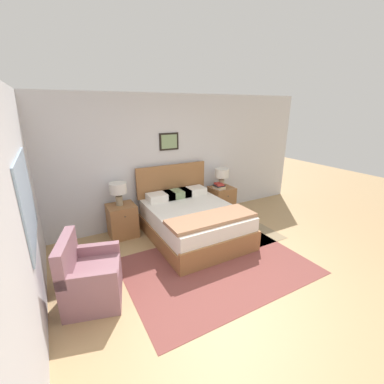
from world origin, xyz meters
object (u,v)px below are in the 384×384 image
at_px(nightstand_near_window, 122,221).
at_px(nightstand_by_door, 221,200).
at_px(table_lamp_near_window, 118,190).
at_px(bed, 193,220).
at_px(table_lamp_by_door, 222,174).
at_px(armchair, 90,278).

height_order(nightstand_near_window, nightstand_by_door, same).
height_order(nightstand_by_door, table_lamp_near_window, table_lamp_near_window).
height_order(bed, table_lamp_by_door, bed).
relative_size(bed, armchair, 2.11).
height_order(table_lamp_near_window, table_lamp_by_door, same).
xyz_separation_m(bed, nightstand_by_door, (1.14, 0.69, -0.02)).
xyz_separation_m(bed, armchair, (-1.94, -0.82, -0.03)).
bearing_deg(nightstand_by_door, armchair, -153.80).
bearing_deg(armchair, bed, 128.74).
bearing_deg(bed, table_lamp_by_door, 32.11).
relative_size(nightstand_near_window, table_lamp_by_door, 1.44).
height_order(nightstand_by_door, table_lamp_by_door, table_lamp_by_door).
bearing_deg(armchair, nightstand_by_door, 131.96).
bearing_deg(nightstand_by_door, nightstand_near_window, 180.00).
bearing_deg(nightstand_near_window, bed, -31.30).
xyz_separation_m(table_lamp_near_window, table_lamp_by_door, (2.30, 0.00, 0.00)).
relative_size(bed, nightstand_near_window, 3.09).
bearing_deg(nightstand_by_door, table_lamp_by_door, 85.18).
xyz_separation_m(bed, table_lamp_by_door, (1.14, 0.72, 0.58)).
height_order(bed, armchair, bed).
bearing_deg(nightstand_near_window, table_lamp_near_window, 125.85).
distance_m(armchair, nightstand_by_door, 3.43).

